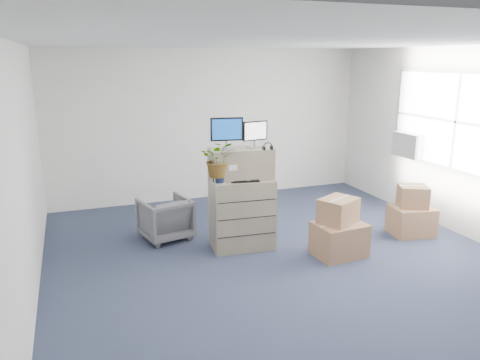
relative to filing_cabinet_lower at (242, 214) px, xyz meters
name	(u,v)px	position (x,y,z in m)	size (l,w,h in m)	color
ground	(291,270)	(0.32, -0.93, -0.50)	(7.00, 7.00, 0.00)	#29304A
wall_back	(210,125)	(0.32, 2.58, 0.90)	(6.00, 0.02, 2.80)	silver
window	(457,122)	(3.28, -0.43, 1.20)	(0.07, 2.72, 1.52)	gray
ac_unit	(409,145)	(3.19, 0.47, 0.70)	(0.24, 0.60, 0.40)	#B8B8B4
filing_cabinet_lower	(242,214)	(0.00, 0.00, 0.00)	(0.85, 0.52, 1.00)	gray
filing_cabinet_upper	(241,164)	(0.00, 0.05, 0.71)	(0.85, 0.43, 0.43)	gray
monitor_left	(227,132)	(-0.21, 0.03, 1.17)	(0.44, 0.20, 0.43)	#99999E
monitor_right	(255,133)	(0.21, 0.03, 1.13)	(0.37, 0.17, 0.37)	#99999E
headphones	(268,147)	(0.31, -0.16, 0.96)	(0.13, 0.13, 0.01)	black
keyboard	(244,180)	(-0.01, -0.10, 0.51)	(0.41, 0.17, 0.02)	black
mouse	(269,178)	(0.37, -0.11, 0.52)	(0.09, 0.06, 0.03)	silver
water_bottle	(244,169)	(0.04, 0.03, 0.64)	(0.08, 0.08, 0.27)	#93969B
phone_dock	(238,175)	(-0.03, 0.07, 0.54)	(0.06, 0.05, 0.13)	silver
external_drive	(262,173)	(0.36, 0.12, 0.53)	(0.20, 0.15, 0.06)	black
tissue_box	(263,169)	(0.35, 0.09, 0.60)	(0.21, 0.10, 0.08)	#4179DD
potted_plant	(219,164)	(-0.36, -0.08, 0.76)	(0.58, 0.61, 0.47)	#91A585
office_chair	(165,216)	(-0.96, 0.70, -0.15)	(0.67, 0.63, 0.69)	slate
cardboard_boxes	(374,223)	(1.79, -0.59, -0.16)	(2.15, 0.88, 0.80)	brown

